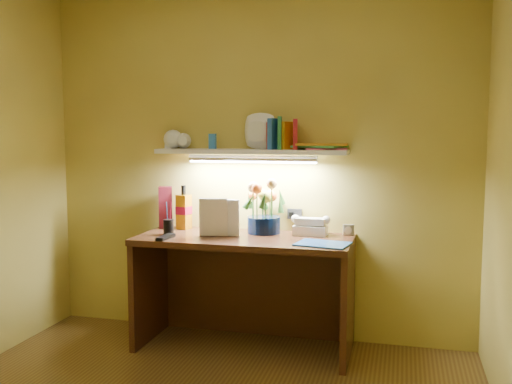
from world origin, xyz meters
TOP-DOWN VIEW (x-y plane):
  - desk at (0.00, 1.20)m, footprint 1.40×0.60m
  - flower_bouquet at (0.09, 1.36)m, footprint 0.26×0.26m
  - telephone at (0.41, 1.38)m, footprint 0.22×0.16m
  - desk_clock at (0.65, 1.42)m, footprint 0.08×0.05m
  - whisky_bottle at (-0.49, 1.39)m, footprint 0.10×0.10m
  - whisky_box at (-0.64, 1.41)m, footprint 0.12×0.12m
  - pen_cup at (-0.51, 1.16)m, footprint 0.08×0.08m
  - art_card at (-0.23, 1.39)m, footprint 0.21×0.09m
  - tv_remote at (-0.47, 1.00)m, footprint 0.06×0.19m
  - blue_folder at (0.53, 1.07)m, footprint 0.35×0.28m
  - desk_book_a at (-0.29, 1.15)m, footprint 0.19×0.05m
  - desk_book_b at (-0.21, 1.21)m, footprint 0.18×0.04m
  - wall_shelf at (0.01, 1.38)m, footprint 1.30×0.34m

SIDE VIEW (x-z plane):
  - desk at x=0.00m, z-range 0.00..0.75m
  - blue_folder at x=0.53m, z-range 0.75..0.76m
  - tv_remote at x=-0.47m, z-range 0.75..0.77m
  - desk_clock at x=0.65m, z-range 0.75..0.82m
  - telephone at x=0.41m, z-range 0.75..0.88m
  - pen_cup at x=-0.51m, z-range 0.75..0.92m
  - art_card at x=-0.23m, z-range 0.75..0.95m
  - desk_book_b at x=-0.21m, z-range 0.75..0.99m
  - desk_book_a at x=-0.29m, z-range 0.75..1.00m
  - whisky_box at x=-0.64m, z-range 0.75..1.04m
  - whisky_bottle at x=-0.49m, z-range 0.75..1.06m
  - flower_bouquet at x=0.09m, z-range 0.75..1.14m
  - wall_shelf at x=0.01m, z-range 1.22..1.46m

